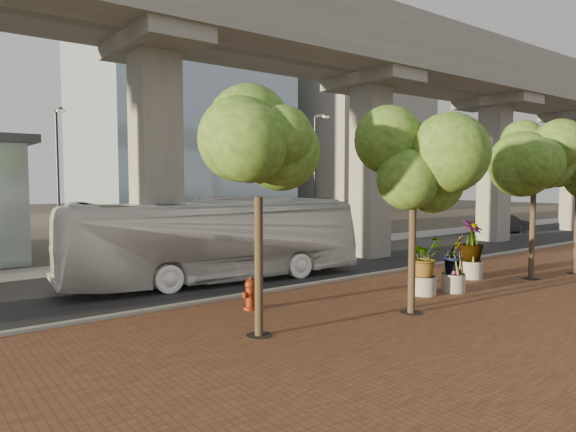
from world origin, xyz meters
TOP-DOWN VIEW (x-y plane):
  - ground at (0.00, 0.00)m, footprint 160.00×160.00m
  - brick_plaza at (0.00, -8.00)m, footprint 70.00×13.00m
  - asphalt_road at (0.00, 2.00)m, footprint 90.00×8.00m
  - curb_strip at (0.00, -2.00)m, footprint 70.00×0.25m
  - far_sidewalk at (0.00, 7.50)m, footprint 90.00×3.00m
  - transit_viaduct at (0.00, 2.00)m, footprint 72.00×5.60m
  - midrise_block at (38.00, 36.00)m, footprint 18.00×16.00m
  - transit_bus at (-3.91, 1.08)m, footprint 12.44×4.22m
  - parked_car at (23.14, 4.19)m, footprint 4.77×2.32m
  - fire_hydrant at (-5.37, -3.68)m, footprint 0.52×0.46m
  - planter_front at (0.66, -5.69)m, footprint 1.89×1.89m
  - planter_right at (4.74, -4.92)m, footprint 2.27×2.27m
  - planter_left at (1.91, -6.03)m, footprint 1.90×1.90m
  - street_tree_far_west at (-6.69, -6.09)m, footprint 3.42×3.42m
  - street_tree_near_west at (-1.69, -7.03)m, footprint 3.83×3.83m
  - street_tree_near_east at (6.60, -6.51)m, footprint 4.11×4.11m
  - streetlamp_west at (-8.45, 6.74)m, footprint 0.35×1.03m
  - streetlamp_east at (6.83, 7.39)m, footprint 0.40×1.17m

SIDE VIEW (x-z plane):
  - ground at x=0.00m, z-range 0.00..0.00m
  - asphalt_road at x=0.00m, z-range 0.00..0.04m
  - brick_plaza at x=0.00m, z-range 0.00..0.06m
  - far_sidewalk at x=0.00m, z-range 0.00..0.06m
  - curb_strip at x=0.00m, z-range 0.00..0.16m
  - fire_hydrant at x=-5.37m, z-range 0.04..1.07m
  - parked_car at x=23.14m, z-range 0.00..1.50m
  - planter_front at x=0.66m, z-range 0.28..2.36m
  - planter_left at x=1.91m, z-range 0.28..2.38m
  - planter_right at x=4.74m, z-range 0.32..2.74m
  - transit_bus at x=-3.91m, z-range 0.00..3.40m
  - streetlamp_west at x=-8.45m, z-range 0.60..7.73m
  - street_tree_near_west at x=-1.69m, z-range 1.35..7.47m
  - street_tree_far_west at x=-6.69m, z-range 1.58..7.78m
  - streetlamp_east at x=6.83m, z-range 0.68..8.78m
  - street_tree_near_east at x=6.60m, z-range 1.67..8.67m
  - transit_viaduct at x=0.00m, z-range 1.09..13.49m
  - midrise_block at x=38.00m, z-range 0.00..24.00m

